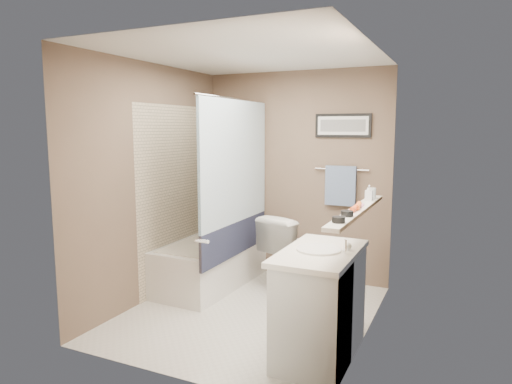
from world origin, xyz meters
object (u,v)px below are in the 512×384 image
at_px(glass_jar, 371,193).
at_px(toilet, 295,251).
at_px(soap_bottle, 369,193).
at_px(candle_bowl_far, 347,214).
at_px(bathtub, 211,262).
at_px(hair_brush_back, 358,206).
at_px(candle_bowl_near, 339,220).
at_px(hair_brush_front, 355,208).
at_px(vanity, 320,306).

bearing_deg(glass_jar, toilet, 152.62).
bearing_deg(soap_bottle, toilet, 147.11).
xyz_separation_m(toilet, candle_bowl_far, (0.90, -1.38, 0.72)).
distance_m(bathtub, hair_brush_back, 2.11).
height_order(bathtub, candle_bowl_near, candle_bowl_near).
xyz_separation_m(bathtub, candle_bowl_far, (1.79, -1.07, 0.89)).
distance_m(toilet, glass_jar, 1.26).
relative_size(bathtub, hair_brush_back, 6.82).
distance_m(bathtub, soap_bottle, 2.03).
xyz_separation_m(bathtub, candle_bowl_near, (1.79, -1.32, 0.89)).
bearing_deg(hair_brush_front, hair_brush_back, 90.00).
relative_size(hair_brush_back, glass_jar, 2.20).
distance_m(toilet, soap_bottle, 1.32).
relative_size(hair_brush_back, soap_bottle, 1.60).
height_order(bathtub, hair_brush_front, hair_brush_front).
bearing_deg(candle_bowl_far, soap_bottle, 90.00).
relative_size(candle_bowl_far, hair_brush_back, 0.41).
distance_m(hair_brush_back, glass_jar, 0.54).
xyz_separation_m(candle_bowl_far, soap_bottle, (0.00, 0.80, 0.05)).
xyz_separation_m(candle_bowl_near, candle_bowl_far, (0.00, 0.24, 0.00)).
distance_m(candle_bowl_near, glass_jar, 1.16).
bearing_deg(toilet, bathtub, 37.99).
bearing_deg(hair_brush_front, toilet, 128.48).
bearing_deg(toilet, candle_bowl_far, 141.93).
distance_m(bathtub, hair_brush_front, 2.16).
relative_size(bathtub, soap_bottle, 10.93).
relative_size(hair_brush_front, glass_jar, 2.20).
bearing_deg(hair_brush_back, hair_brush_front, -90.00).
relative_size(candle_bowl_near, hair_brush_front, 0.41).
relative_size(vanity, candle_bowl_far, 10.00).
bearing_deg(glass_jar, soap_bottle, -90.00).
bearing_deg(toilet, hair_brush_front, 147.46).
bearing_deg(vanity, hair_brush_front, 55.32).
relative_size(vanity, hair_brush_front, 4.09).
bearing_deg(soap_bottle, hair_brush_front, -90.00).
bearing_deg(bathtub, toilet, 21.06).
distance_m(candle_bowl_far, soap_bottle, 0.80).
bearing_deg(toilet, soap_bottle, 166.08).
relative_size(hair_brush_front, soap_bottle, 1.60).
distance_m(bathtub, candle_bowl_far, 2.26).
height_order(vanity, candle_bowl_far, candle_bowl_far).
bearing_deg(candle_bowl_near, candle_bowl_far, 90.00).
xyz_separation_m(toilet, hair_brush_back, (0.90, -1.01, 0.73)).
xyz_separation_m(candle_bowl_near, soap_bottle, (0.00, 1.04, 0.05)).
bearing_deg(glass_jar, hair_brush_back, -90.00).
height_order(toilet, hair_brush_back, hair_brush_back).
xyz_separation_m(candle_bowl_far, hair_brush_front, (0.00, 0.25, 0.00)).
xyz_separation_m(toilet, candle_bowl_near, (0.90, -1.62, 0.72)).
height_order(candle_bowl_near, hair_brush_front, hair_brush_front).
xyz_separation_m(hair_brush_back, soap_bottle, (0.00, 0.43, 0.05)).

